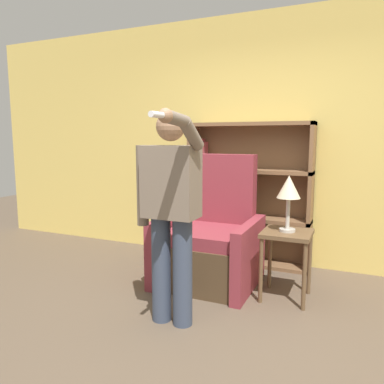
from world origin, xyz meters
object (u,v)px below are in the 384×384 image
person_standing (170,206)px  table_lamp (289,190)px  armchair (211,243)px  bookcase (240,196)px  side_table (287,244)px

person_standing → table_lamp: bearing=48.3°
armchair → person_standing: bearing=-87.9°
person_standing → table_lamp: (0.73, 0.82, 0.06)m
armchair → person_standing: 1.08m
bookcase → side_table: size_ratio=2.60×
armchair → table_lamp: 0.98m
person_standing → table_lamp: person_standing is taller
person_standing → table_lamp: size_ratio=3.27×
armchair → side_table: 0.78m
bookcase → armchair: bookcase is taller
armchair → person_standing: person_standing is taller
armchair → person_standing: (0.03, -0.94, 0.54)m
person_standing → side_table: person_standing is taller
table_lamp → side_table: bearing=63.4°
bookcase → side_table: bearing=-50.2°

